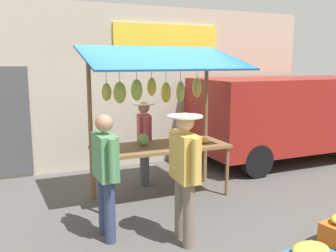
{
  "coord_description": "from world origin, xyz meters",
  "views": [
    {
      "loc": [
        2.24,
        5.46,
        2.23
      ],
      "look_at": [
        0.0,
        0.3,
        1.25
      ],
      "focal_mm": 39.42,
      "sensor_mm": 36.0,
      "label": 1
    }
  ],
  "objects_px": {
    "vendor_with_sunhat": "(144,137)",
    "shopper_in_striped_shirt": "(105,168)",
    "market_stall": "(159,104)",
    "shopper_with_shopping_bag": "(185,168)",
    "parked_van": "(284,112)"
  },
  "relations": [
    {
      "from": "market_stall",
      "to": "vendor_with_sunhat",
      "type": "xyz_separation_m",
      "value": [
        0.02,
        -0.7,
        -0.67
      ]
    },
    {
      "from": "vendor_with_sunhat",
      "to": "shopper_in_striped_shirt",
      "type": "relative_size",
      "value": 0.95
    },
    {
      "from": "vendor_with_sunhat",
      "to": "parked_van",
      "type": "bearing_deg",
      "value": 107.7
    },
    {
      "from": "shopper_with_shopping_bag",
      "to": "shopper_in_striped_shirt",
      "type": "bearing_deg",
      "value": 62.99
    },
    {
      "from": "vendor_with_sunhat",
      "to": "shopper_in_striped_shirt",
      "type": "height_order",
      "value": "shopper_in_striped_shirt"
    },
    {
      "from": "market_stall",
      "to": "parked_van",
      "type": "height_order",
      "value": "market_stall"
    },
    {
      "from": "vendor_with_sunhat",
      "to": "shopper_in_striped_shirt",
      "type": "distance_m",
      "value": 2.19
    },
    {
      "from": "vendor_with_sunhat",
      "to": "parked_van",
      "type": "xyz_separation_m",
      "value": [
        -3.47,
        -0.3,
        0.23
      ]
    },
    {
      "from": "market_stall",
      "to": "shopper_with_shopping_bag",
      "type": "distance_m",
      "value": 1.78
    },
    {
      "from": "market_stall",
      "to": "vendor_with_sunhat",
      "type": "distance_m",
      "value": 0.97
    },
    {
      "from": "market_stall",
      "to": "shopper_in_striped_shirt",
      "type": "bearing_deg",
      "value": 44.02
    },
    {
      "from": "shopper_in_striped_shirt",
      "to": "shopper_with_shopping_bag",
      "type": "bearing_deg",
      "value": -122.2
    },
    {
      "from": "market_stall",
      "to": "parked_van",
      "type": "xyz_separation_m",
      "value": [
        -3.45,
        -1.0,
        -0.43
      ]
    },
    {
      "from": "shopper_with_shopping_bag",
      "to": "shopper_in_striped_shirt",
      "type": "height_order",
      "value": "shopper_with_shopping_bag"
    },
    {
      "from": "market_stall",
      "to": "shopper_in_striped_shirt",
      "type": "height_order",
      "value": "market_stall"
    }
  ]
}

